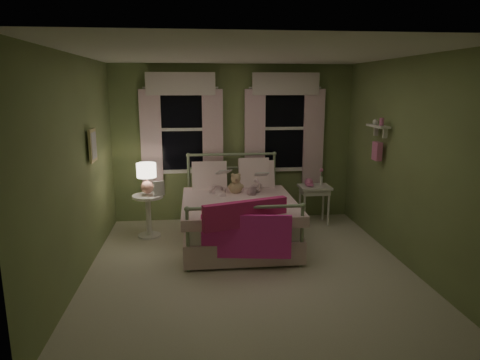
{
  "coord_description": "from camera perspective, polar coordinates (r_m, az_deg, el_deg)",
  "views": [
    {
      "loc": [
        -0.64,
        -5.01,
        2.24
      ],
      "look_at": [
        -0.05,
        0.61,
        1.0
      ],
      "focal_mm": 32.0,
      "sensor_mm": 36.0,
      "label": 1
    }
  ],
  "objects": [
    {
      "name": "pink_toy",
      "position": [
        7.04,
        9.18,
        -0.34
      ],
      "size": [
        0.14,
        0.19,
        0.14
      ],
      "color": "pink",
      "rests_on": "nightstand_right"
    },
    {
      "name": "child_left",
      "position": [
        6.52,
        -3.16,
        1.21
      ],
      "size": [
        0.32,
        0.24,
        0.82
      ],
      "primitive_type": "imported",
      "rotation": [
        0.0,
        0.0,
        3.28
      ],
      "color": "#F7D1DD",
      "rests_on": "bed"
    },
    {
      "name": "bud_vase",
      "position": [
        7.14,
        10.79,
        0.44
      ],
      "size": [
        0.06,
        0.06,
        0.28
      ],
      "color": "white",
      "rests_on": "nightstand_right"
    },
    {
      "name": "window_right",
      "position": [
        7.22,
        5.96,
        7.41
      ],
      "size": [
        1.34,
        0.13,
        1.96
      ],
      "color": "black",
      "rests_on": "room_shell"
    },
    {
      "name": "bed",
      "position": [
        6.27,
        -0.28,
        -4.92
      ],
      "size": [
        1.58,
        2.04,
        1.18
      ],
      "color": "white",
      "rests_on": "ground"
    },
    {
      "name": "book_nightstand",
      "position": [
        6.45,
        -11.42,
        -2.07
      ],
      "size": [
        0.22,
        0.26,
        0.02
      ],
      "primitive_type": "imported",
      "rotation": [
        0.0,
        0.0,
        0.25
      ],
      "color": "beige",
      "rests_on": "nightstand_left"
    },
    {
      "name": "table_lamp",
      "position": [
        6.47,
        -12.35,
        0.64
      ],
      "size": [
        0.29,
        0.29,
        0.46
      ],
      "color": "#E09684",
      "rests_on": "nightstand_left"
    },
    {
      "name": "nightstand_left",
      "position": [
        6.6,
        -12.14,
        -3.92
      ],
      "size": [
        0.46,
        0.46,
        0.65
      ],
      "color": "white",
      "rests_on": "ground"
    },
    {
      "name": "window_left",
      "position": [
        7.07,
        -7.76,
        7.25
      ],
      "size": [
        1.34,
        0.13,
        1.96
      ],
      "color": "black",
      "rests_on": "room_shell"
    },
    {
      "name": "book_right",
      "position": [
        6.34,
        2.02,
        0.35
      ],
      "size": [
        0.2,
        0.12,
        0.26
      ],
      "primitive_type": "imported",
      "rotation": [
        1.22,
        0.0,
        -0.04
      ],
      "color": "beige",
      "rests_on": "child_right"
    },
    {
      "name": "room_shell",
      "position": [
        5.14,
        1.25,
        1.84
      ],
      "size": [
        4.2,
        4.2,
        4.2
      ],
      "color": "beige",
      "rests_on": "ground"
    },
    {
      "name": "child_right",
      "position": [
        6.57,
        1.72,
        1.01
      ],
      "size": [
        0.42,
        0.36,
        0.75
      ],
      "primitive_type": "imported",
      "rotation": [
        0.0,
        0.0,
        2.9
      ],
      "color": "#F7D1DD",
      "rests_on": "bed"
    },
    {
      "name": "wall_shelf",
      "position": [
        6.29,
        17.89,
        5.25
      ],
      "size": [
        0.15,
        0.5,
        0.6
      ],
      "color": "white",
      "rests_on": "room_shell"
    },
    {
      "name": "book_left",
      "position": [
        6.28,
        -3.04,
        0.62
      ],
      "size": [
        0.22,
        0.15,
        0.26
      ],
      "primitive_type": "imported",
      "rotation": [
        1.22,
        0.0,
        0.2
      ],
      "color": "beige",
      "rests_on": "child_left"
    },
    {
      "name": "teddy_bear",
      "position": [
        6.42,
        -0.58,
        -0.65
      ],
      "size": [
        0.24,
        0.2,
        0.32
      ],
      "color": "tan",
      "rests_on": "bed"
    },
    {
      "name": "pink_throw",
      "position": [
        5.23,
        0.79,
        -5.76
      ],
      "size": [
        1.09,
        0.45,
        0.71
      ],
      "color": "#D02870",
      "rests_on": "bed"
    },
    {
      "name": "framed_picture",
      "position": [
        5.81,
        -19.03,
        4.39
      ],
      "size": [
        0.03,
        0.32,
        0.42
      ],
      "color": "beige",
      "rests_on": "room_shell"
    },
    {
      "name": "nightstand_right",
      "position": [
        7.11,
        9.91,
        -1.55
      ],
      "size": [
        0.5,
        0.4,
        0.64
      ],
      "color": "white",
      "rests_on": "ground"
    }
  ]
}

